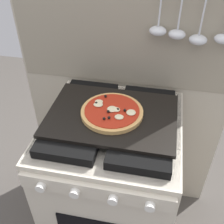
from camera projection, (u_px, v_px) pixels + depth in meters
kitchen_backsplash at (125, 94)px, 1.48m from camera, size 1.10×0.09×1.55m
stove at (112, 183)px, 1.44m from camera, size 0.60×0.64×0.90m
baking_tray at (112, 115)px, 1.16m from camera, size 0.54×0.38×0.02m
pizza_left at (113, 112)px, 1.14m from camera, size 0.26×0.26×0.03m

